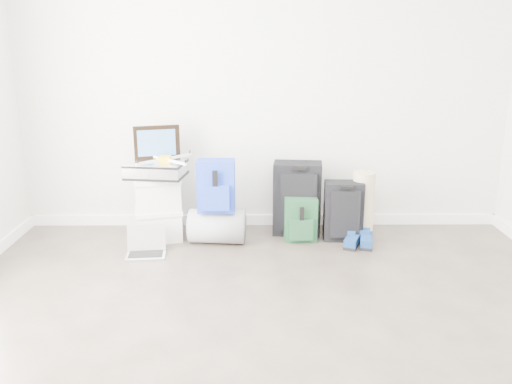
{
  "coord_description": "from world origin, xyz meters",
  "views": [
    {
      "loc": [
        -0.12,
        -2.49,
        1.75
      ],
      "look_at": [
        -0.08,
        1.9,
        0.5
      ],
      "focal_mm": 38.0,
      "sensor_mm": 36.0,
      "label": 1
    }
  ],
  "objects_px": {
    "carry_on": "(343,211)",
    "duffel_bag": "(217,226)",
    "boxes_stack": "(158,208)",
    "large_suitcase": "(297,198)",
    "briefcase": "(156,169)",
    "laptop": "(146,248)"
  },
  "relations": [
    {
      "from": "carry_on",
      "to": "duffel_bag",
      "type": "bearing_deg",
      "value": -174.12
    },
    {
      "from": "duffel_bag",
      "to": "carry_on",
      "type": "distance_m",
      "value": 1.13
    },
    {
      "from": "boxes_stack",
      "to": "large_suitcase",
      "type": "xyz_separation_m",
      "value": [
        1.25,
        0.14,
        0.05
      ]
    },
    {
      "from": "boxes_stack",
      "to": "duffel_bag",
      "type": "height_order",
      "value": "boxes_stack"
    },
    {
      "from": "boxes_stack",
      "to": "duffel_bag",
      "type": "xyz_separation_m",
      "value": [
        0.53,
        -0.09,
        -0.14
      ]
    },
    {
      "from": "duffel_bag",
      "to": "large_suitcase",
      "type": "height_order",
      "value": "large_suitcase"
    },
    {
      "from": "boxes_stack",
      "to": "briefcase",
      "type": "xyz_separation_m",
      "value": [
        0.0,
        -0.0,
        0.36
      ]
    },
    {
      "from": "duffel_bag",
      "to": "laptop",
      "type": "relative_size",
      "value": 1.43
    },
    {
      "from": "briefcase",
      "to": "carry_on",
      "type": "relative_size",
      "value": 0.91
    },
    {
      "from": "briefcase",
      "to": "laptop",
      "type": "xyz_separation_m",
      "value": [
        -0.05,
        -0.36,
        -0.59
      ]
    },
    {
      "from": "large_suitcase",
      "to": "carry_on",
      "type": "distance_m",
      "value": 0.44
    },
    {
      "from": "carry_on",
      "to": "laptop",
      "type": "relative_size",
      "value": 1.56
    },
    {
      "from": "briefcase",
      "to": "carry_on",
      "type": "bearing_deg",
      "value": 7.27
    },
    {
      "from": "laptop",
      "to": "large_suitcase",
      "type": "bearing_deg",
      "value": 16.02
    },
    {
      "from": "briefcase",
      "to": "large_suitcase",
      "type": "height_order",
      "value": "briefcase"
    },
    {
      "from": "briefcase",
      "to": "laptop",
      "type": "distance_m",
      "value": 0.69
    },
    {
      "from": "boxes_stack",
      "to": "large_suitcase",
      "type": "height_order",
      "value": "large_suitcase"
    },
    {
      "from": "duffel_bag",
      "to": "laptop",
      "type": "bearing_deg",
      "value": -149.48
    },
    {
      "from": "laptop",
      "to": "boxes_stack",
      "type": "bearing_deg",
      "value": 76.44
    },
    {
      "from": "large_suitcase",
      "to": "boxes_stack",
      "type": "bearing_deg",
      "value": -167.78
    },
    {
      "from": "laptop",
      "to": "briefcase",
      "type": "bearing_deg",
      "value": 76.44
    },
    {
      "from": "duffel_bag",
      "to": "laptop",
      "type": "height_order",
      "value": "duffel_bag"
    }
  ]
}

